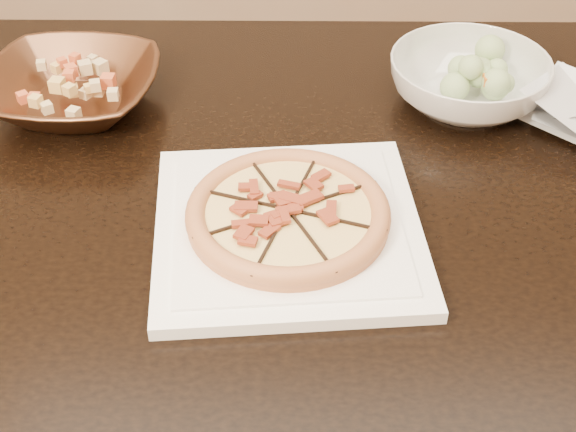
# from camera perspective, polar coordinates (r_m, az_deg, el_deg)

# --- Properties ---
(dining_table) EXTENTS (1.46, 0.95, 0.75)m
(dining_table) POSITION_cam_1_polar(r_m,az_deg,el_deg) (1.18, -3.56, -0.72)
(dining_table) COLOR black
(dining_table) RESTS_ON floor
(plate) EXTENTS (0.36, 0.36, 0.02)m
(plate) POSITION_cam_1_polar(r_m,az_deg,el_deg) (1.01, -0.00, -0.84)
(plate) COLOR white
(plate) RESTS_ON dining_table
(pizza) EXTENTS (0.26, 0.26, 0.03)m
(pizza) POSITION_cam_1_polar(r_m,az_deg,el_deg) (1.00, 0.00, 0.17)
(pizza) COLOR #B37647
(pizza) RESTS_ON plate
(bronze_bowl) EXTENTS (0.29, 0.29, 0.06)m
(bronze_bowl) POSITION_cam_1_polar(r_m,az_deg,el_deg) (1.28, -15.09, 8.68)
(bronze_bowl) COLOR brown
(bronze_bowl) RESTS_ON dining_table
(mixed_dish) EXTENTS (0.11, 0.13, 0.03)m
(mixed_dish) POSITION_cam_1_polar(r_m,az_deg,el_deg) (1.26, -15.51, 10.45)
(mixed_dish) COLOR tan
(mixed_dish) RESTS_ON bronze_bowl
(salad_bowl) EXTENTS (0.25, 0.25, 0.08)m
(salad_bowl) POSITION_cam_1_polar(r_m,az_deg,el_deg) (1.28, 12.68, 9.31)
(salad_bowl) COLOR silver
(salad_bowl) RESTS_ON dining_table
(salad) EXTENTS (0.09, 0.12, 0.04)m
(salad) POSITION_cam_1_polar(r_m,az_deg,el_deg) (1.25, 12.94, 11.50)
(salad) COLOR #9DB67B
(salad) RESTS_ON salad_bowl
(cling_film) EXTENTS (0.19, 0.17, 0.05)m
(cling_film) POSITION_cam_1_polar(r_m,az_deg,el_deg) (1.28, 19.80, 7.21)
(cling_film) COLOR silver
(cling_film) RESTS_ON dining_table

